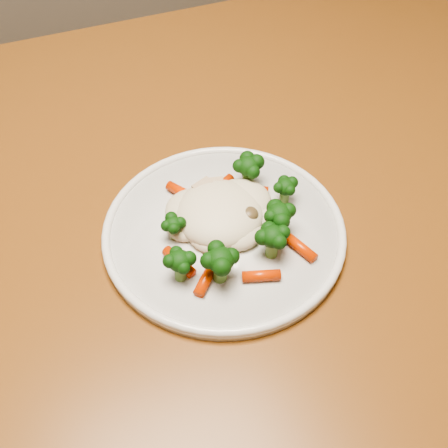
% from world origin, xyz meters
% --- Properties ---
extents(dining_table, '(1.30, 0.88, 0.75)m').
position_xyz_m(dining_table, '(0.28, 0.03, 0.66)').
color(dining_table, brown).
rests_on(dining_table, ground).
extents(plate, '(0.27, 0.27, 0.01)m').
position_xyz_m(plate, '(0.22, -0.05, 0.76)').
color(plate, silver).
rests_on(plate, dining_table).
extents(meal, '(0.18, 0.18, 0.04)m').
position_xyz_m(meal, '(0.22, -0.05, 0.78)').
color(meal, beige).
rests_on(meal, plate).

